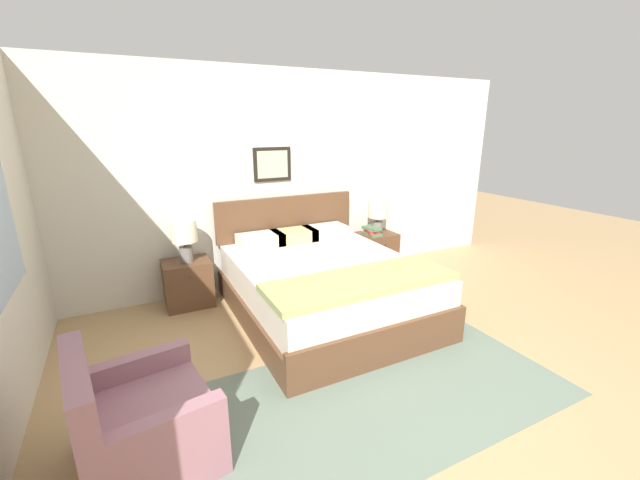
% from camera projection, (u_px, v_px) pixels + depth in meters
% --- Properties ---
extents(ground_plane, '(16.00, 16.00, 0.00)m').
position_uv_depth(ground_plane, '(413.00, 419.00, 2.72)').
color(ground_plane, tan).
extents(wall_back, '(7.17, 0.09, 2.60)m').
position_uv_depth(wall_back, '(268.00, 181.00, 4.78)').
color(wall_back, beige).
rests_on(wall_back, ground_plane).
extents(area_rug_main, '(2.79, 1.47, 0.01)m').
position_uv_depth(area_rug_main, '(384.00, 392.00, 2.99)').
color(area_rug_main, slate).
rests_on(area_rug_main, ground_plane).
extents(bed, '(1.78, 2.17, 1.11)m').
position_uv_depth(bed, '(324.00, 285.00, 4.16)').
color(bed, brown).
rests_on(bed, ground_plane).
extents(armchair, '(0.82, 0.87, 0.78)m').
position_uv_depth(armchair, '(140.00, 424.00, 2.31)').
color(armchair, '#8E606B').
rests_on(armchair, ground_plane).
extents(nightstand_near_window, '(0.50, 0.43, 0.52)m').
position_uv_depth(nightstand_near_window, '(188.00, 283.00, 4.37)').
color(nightstand_near_window, brown).
rests_on(nightstand_near_window, ground_plane).
extents(nightstand_by_door, '(0.50, 0.43, 0.52)m').
position_uv_depth(nightstand_by_door, '(376.00, 251.00, 5.46)').
color(nightstand_by_door, brown).
rests_on(nightstand_by_door, ground_plane).
extents(table_lamp_near_window, '(0.27, 0.27, 0.46)m').
position_uv_depth(table_lamp_near_window, '(184.00, 235.00, 4.20)').
color(table_lamp_near_window, slate).
rests_on(table_lamp_near_window, nightstand_near_window).
extents(table_lamp_by_door, '(0.27, 0.27, 0.46)m').
position_uv_depth(table_lamp_by_door, '(378.00, 212.00, 5.29)').
color(table_lamp_by_door, slate).
rests_on(table_lamp_by_door, nightstand_by_door).
extents(book_thick_bottom, '(0.17, 0.28, 0.03)m').
position_uv_depth(book_thick_bottom, '(372.00, 234.00, 5.30)').
color(book_thick_bottom, '#4C7551').
rests_on(book_thick_bottom, nightstand_by_door).
extents(book_hardcover_middle, '(0.18, 0.24, 0.04)m').
position_uv_depth(book_hardcover_middle, '(372.00, 231.00, 5.29)').
color(book_hardcover_middle, '#B7332D').
rests_on(book_hardcover_middle, book_thick_bottom).
extents(book_novel_upper, '(0.18, 0.28, 0.04)m').
position_uv_depth(book_novel_upper, '(372.00, 228.00, 5.28)').
color(book_novel_upper, '#4C7551').
rests_on(book_novel_upper, book_hardcover_middle).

